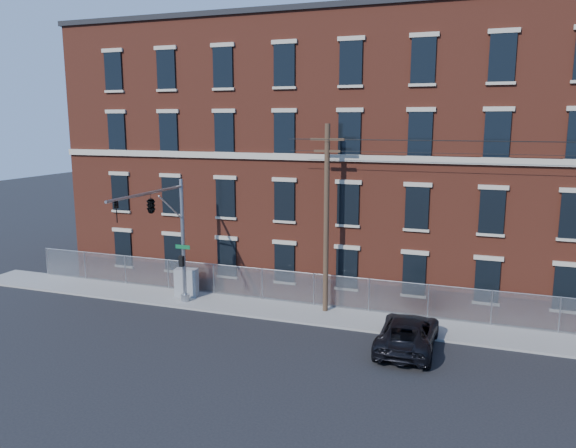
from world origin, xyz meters
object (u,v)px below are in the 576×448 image
at_px(utility_pole_near, 326,216).
at_px(pickup_truck, 408,333).
at_px(traffic_signal_mast, 159,217).
at_px(utility_cabinet, 187,282).

relative_size(utility_pole_near, pickup_truck, 1.86).
bearing_deg(traffic_signal_mast, utility_pole_near, 23.14).
height_order(utility_pole_near, pickup_truck, utility_pole_near).
relative_size(traffic_signal_mast, pickup_truck, 1.30).
relative_size(traffic_signal_mast, utility_pole_near, 0.70).
bearing_deg(utility_cabinet, pickup_truck, -24.22).
height_order(traffic_signal_mast, pickup_truck, traffic_signal_mast).
bearing_deg(utility_pole_near, traffic_signal_mast, -156.86).
bearing_deg(traffic_signal_mast, pickup_truck, 0.13).
distance_m(utility_pole_near, utility_cabinet, 9.48).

